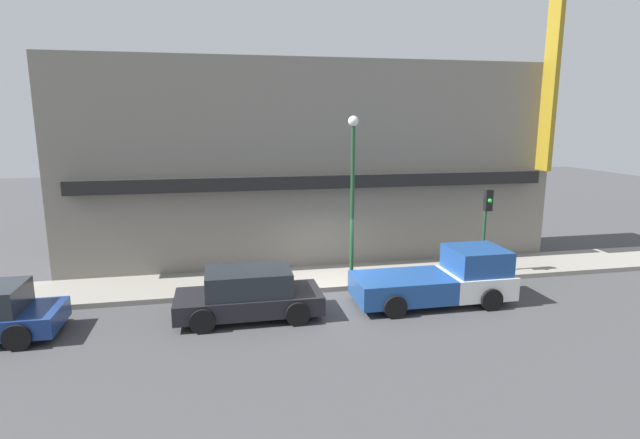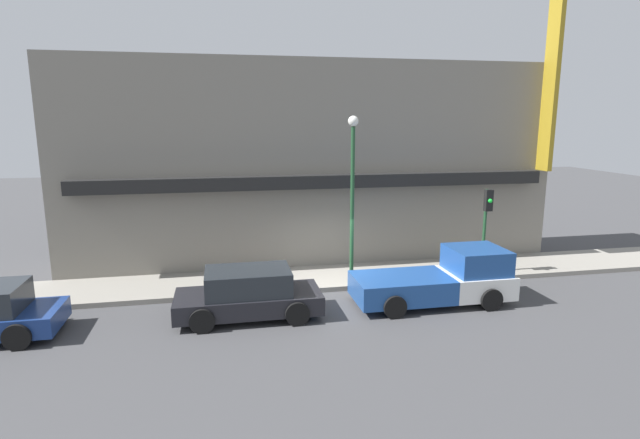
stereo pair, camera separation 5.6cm
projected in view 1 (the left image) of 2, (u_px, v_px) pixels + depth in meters
The scene contains 8 objects.
ground_plane at pixel (335, 292), 17.40m from camera, with size 80.00×80.00×0.00m, color #424244.
sidewalk at pixel (327, 278), 18.69m from camera, with size 36.00×2.72×0.18m.
building at pixel (313, 164), 20.63m from camera, with size 19.80×3.80×11.31m.
pickup_truck at pixel (442, 279), 16.26m from camera, with size 5.13×2.15×1.78m.
parked_car at pixel (249, 294), 15.05m from camera, with size 4.36×2.06×1.50m.
fire_hydrant at pixel (264, 276), 17.49m from camera, with size 0.18×0.18×0.68m.
street_lamp at pixel (353, 182), 17.13m from camera, with size 0.36×0.36×5.86m.
traffic_light at pixel (486, 215), 18.59m from camera, with size 0.28×0.42×3.20m.
Camera 1 is at (-3.81, -16.13, 5.91)m, focal length 28.00 mm.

